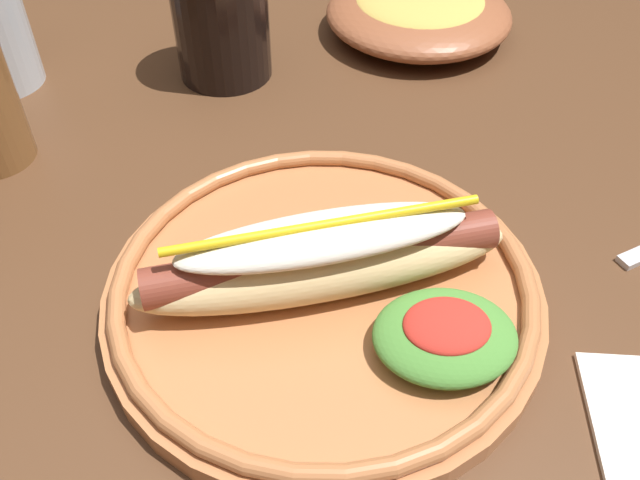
% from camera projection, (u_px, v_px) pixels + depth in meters
% --- Properties ---
extents(dining_table, '(1.20, 0.91, 0.74)m').
position_uv_depth(dining_table, '(224.00, 325.00, 0.58)').
color(dining_table, '#51331E').
rests_on(dining_table, ground_plane).
extents(hot_dog_plate, '(0.29, 0.29, 0.08)m').
position_uv_depth(hot_dog_plate, '(330.00, 285.00, 0.44)').
color(hot_dog_plate, '#B77042').
rests_on(hot_dog_plate, dining_table).
extents(soda_cup, '(0.09, 0.09, 0.12)m').
position_uv_depth(soda_cup, '(221.00, 14.00, 0.63)').
color(soda_cup, black).
rests_on(soda_cup, dining_table).
extents(side_bowl, '(0.19, 0.19, 0.05)m').
position_uv_depth(side_bowl, '(419.00, 11.00, 0.71)').
color(side_bowl, brown).
rests_on(side_bowl, dining_table).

